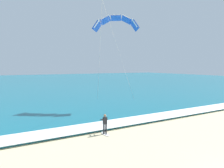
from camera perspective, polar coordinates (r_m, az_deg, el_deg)
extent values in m
cube|color=#146075|center=(76.38, -21.45, 0.55)|extent=(200.00, 120.00, 0.20)
cube|color=white|center=(20.11, 2.33, -10.69)|extent=(200.00, 2.47, 0.04)
ellipsoid|color=white|center=(17.51, -1.99, -13.79)|extent=(0.51, 1.42, 0.05)
cube|color=black|center=(17.70, -2.37, -13.42)|extent=(0.16, 0.07, 0.04)
cube|color=black|center=(17.28, -1.60, -13.89)|extent=(0.16, 0.07, 0.04)
cylinder|color=#232328|center=(17.34, -2.30, -12.60)|extent=(0.14, 0.14, 0.84)
cylinder|color=#232328|center=(17.42, -1.69, -12.52)|extent=(0.14, 0.14, 0.84)
cube|color=#232328|center=(17.18, -2.00, -10.27)|extent=(0.35, 0.22, 0.60)
sphere|color=#9E704C|center=(17.07, -2.01, -8.85)|extent=(0.22, 0.22, 0.22)
cylinder|color=#232328|center=(17.24, -2.78, -10.05)|extent=(0.11, 0.51, 0.22)
cylinder|color=#232328|center=(17.38, -1.67, -9.92)|extent=(0.11, 0.51, 0.22)
cylinder|color=black|center=(17.50, -2.52, -9.82)|extent=(0.55, 0.06, 0.04)
cube|color=#3F3F42|center=(17.34, -2.16, -10.88)|extent=(0.12, 0.09, 0.10)
cube|color=blue|center=(28.04, 6.40, 16.03)|extent=(1.04, 1.50, 1.48)
cube|color=white|center=(27.68, 6.41, 16.73)|extent=(0.75, 0.60, 1.17)
cube|color=blue|center=(28.64, 4.09, 17.60)|extent=(1.49, 1.66, 1.19)
cube|color=white|center=(28.28, 4.07, 18.30)|extent=(1.08, 0.82, 0.76)
cube|color=blue|center=(28.92, 1.14, 18.12)|extent=(1.73, 1.66, 0.64)
cube|color=white|center=(28.57, 1.07, 18.83)|extent=(1.18, 0.91, 0.19)
cube|color=blue|center=(28.85, -1.84, 17.51)|extent=(1.76, 1.49, 1.19)
cube|color=white|center=(28.50, -1.96, 18.21)|extent=(1.07, 0.84, 0.76)
cube|color=blue|center=(28.44, -4.23, 15.89)|extent=(1.60, 1.18, 1.48)
cube|color=white|center=(28.07, -4.39, 16.58)|extent=(0.80, 0.61, 1.17)
cylinder|color=#B2B2B7|center=(22.15, 2.88, 6.18)|extent=(8.45, 7.34, 9.84)
cylinder|color=#B2B2B7|center=(22.42, -3.61, 6.16)|extent=(4.30, 10.21, 9.84)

